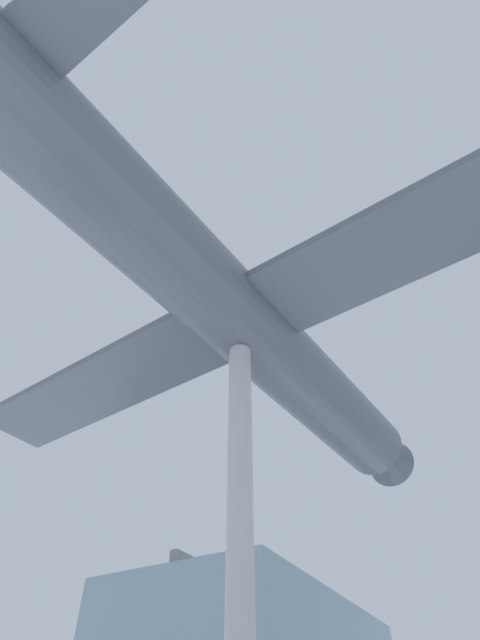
% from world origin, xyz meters
% --- Properties ---
extents(support_pylon_central, '(0.43, 0.43, 7.88)m').
position_xyz_m(support_pylon_central, '(0.00, 0.00, 3.94)').
color(support_pylon_central, '#B7B7BC').
rests_on(support_pylon_central, ground_plane).
extents(suspended_airplane, '(16.06, 15.31, 2.86)m').
position_xyz_m(suspended_airplane, '(0.03, 0.26, 8.74)').
color(suspended_airplane, '#4C5666').
rests_on(suspended_airplane, support_pylon_central).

